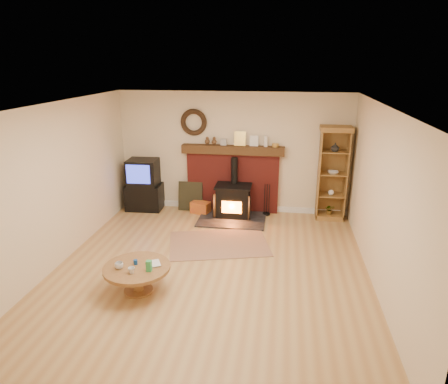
% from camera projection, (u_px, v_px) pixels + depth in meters
% --- Properties ---
extents(ground, '(5.50, 5.50, 0.00)m').
position_uv_depth(ground, '(211.00, 268.00, 6.47)').
color(ground, '#AB7B47').
rests_on(ground, ground).
extents(room_shell, '(5.02, 5.52, 2.61)m').
position_uv_depth(room_shell, '(210.00, 164.00, 6.02)').
color(room_shell, beige).
rests_on(room_shell, ground).
extents(chimney_breast, '(2.20, 0.22, 1.78)m').
position_uv_depth(chimney_breast, '(233.00, 176.00, 8.72)').
color(chimney_breast, maroon).
rests_on(chimney_breast, ground).
extents(wood_stove, '(1.40, 1.00, 1.27)m').
position_uv_depth(wood_stove, '(233.00, 202.00, 8.48)').
color(wood_stove, black).
rests_on(wood_stove, ground).
extents(area_rug, '(2.03, 1.64, 0.01)m').
position_uv_depth(area_rug, '(219.00, 244.00, 7.33)').
color(area_rug, brown).
rests_on(area_rug, ground).
extents(tv_unit, '(0.80, 0.58, 1.14)m').
position_uv_depth(tv_unit, '(144.00, 186.00, 8.89)').
color(tv_unit, black).
rests_on(tv_unit, ground).
extents(curio_cabinet, '(0.63, 0.45, 1.96)m').
position_uv_depth(curio_cabinet, '(332.00, 173.00, 8.26)').
color(curio_cabinet, brown).
rests_on(curio_cabinet, ground).
extents(firelog_box, '(0.46, 0.36, 0.25)m').
position_uv_depth(firelog_box, '(201.00, 207.00, 8.78)').
color(firelog_box, orange).
rests_on(firelog_box, ground).
extents(leaning_painting, '(0.54, 0.14, 0.64)m').
position_uv_depth(leaning_painting, '(190.00, 196.00, 8.89)').
color(leaning_painting, black).
rests_on(leaning_painting, ground).
extents(fire_tools, '(0.16, 0.16, 0.70)m').
position_uv_depth(fire_tools, '(266.00, 209.00, 8.66)').
color(fire_tools, black).
rests_on(fire_tools, ground).
extents(coffee_table, '(0.96, 0.96, 0.57)m').
position_uv_depth(coffee_table, '(137.00, 271.00, 5.73)').
color(coffee_table, brown).
rests_on(coffee_table, ground).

